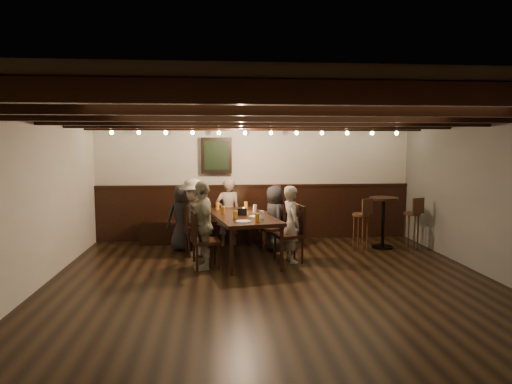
{
  "coord_description": "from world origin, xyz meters",
  "views": [
    {
      "loc": [
        -0.8,
        -5.91,
        1.97
      ],
      "look_at": [
        -0.18,
        1.3,
        1.21
      ],
      "focal_mm": 32.0,
      "sensor_mm": 36.0,
      "label": 1
    }
  ],
  "objects": [
    {
      "name": "chair_left_far",
      "position": [
        -1.0,
        1.26,
        0.28
      ],
      "size": [
        0.49,
        0.49,
        0.92
      ],
      "rotation": [
        0.0,
        0.0,
        -1.38
      ],
      "color": "black",
      "rests_on": "floor"
    },
    {
      "name": "plate_near",
      "position": [
        -0.39,
        1.12,
        0.77
      ],
      "size": [
        0.24,
        0.24,
        0.01
      ],
      "primitive_type": "cylinder",
      "color": "white",
      "rests_on": "dining_table"
    },
    {
      "name": "pint_b",
      "position": [
        -0.26,
        2.52,
        0.84
      ],
      "size": [
        0.07,
        0.07,
        0.14
      ],
      "primitive_type": "cylinder",
      "color": "#BF7219",
      "rests_on": "dining_table"
    },
    {
      "name": "person_bench_right",
      "position": [
        0.33,
        2.89,
        0.59
      ],
      "size": [
        0.65,
        0.55,
        1.19
      ],
      "primitive_type": "imported",
      "rotation": [
        0.0,
        0.0,
        3.34
      ],
      "color": "maroon",
      "rests_on": "floor"
    },
    {
      "name": "pint_e",
      "position": [
        -0.51,
        1.35,
        0.84
      ],
      "size": [
        0.07,
        0.07,
        0.14
      ],
      "primitive_type": "cylinder",
      "color": "#BF7219",
      "rests_on": "dining_table"
    },
    {
      "name": "person_right_near",
      "position": [
        0.27,
        2.42,
        0.6
      ],
      "size": [
        0.49,
        0.65,
        1.21
      ],
      "primitive_type": "imported",
      "rotation": [
        0.0,
        0.0,
        1.77
      ],
      "color": "#262629",
      "rests_on": "floor"
    },
    {
      "name": "person_left_far",
      "position": [
        -1.03,
        1.25,
        0.7
      ],
      "size": [
        0.5,
        0.88,
        1.41
      ],
      "primitive_type": "imported",
      "rotation": [
        0.0,
        0.0,
        -1.38
      ],
      "color": "gray",
      "rests_on": "floor"
    },
    {
      "name": "pint_c",
      "position": [
        -0.69,
        1.88,
        0.84
      ],
      "size": [
        0.07,
        0.07,
        0.14
      ],
      "primitive_type": "cylinder",
      "color": "#BF7219",
      "rests_on": "dining_table"
    },
    {
      "name": "person_right_far",
      "position": [
        0.44,
        1.54,
        0.64
      ],
      "size": [
        0.39,
        0.52,
        1.29
      ],
      "primitive_type": "imported",
      "rotation": [
        0.0,
        0.0,
        1.77
      ],
      "color": "gray",
      "rests_on": "floor"
    },
    {
      "name": "pint_g",
      "position": [
        -0.18,
        1.06,
        0.84
      ],
      "size": [
        0.07,
        0.07,
        0.14
      ],
      "primitive_type": "cylinder",
      "color": "#BF7219",
      "rests_on": "dining_table"
    },
    {
      "name": "dining_table",
      "position": [
        -0.38,
        1.84,
        0.7
      ],
      "size": [
        1.3,
        2.18,
        0.77
      ],
      "rotation": [
        0.0,
        0.0,
        0.19
      ],
      "color": "black",
      "rests_on": "floor"
    },
    {
      "name": "chair_right_near",
      "position": [
        0.24,
        2.42,
        0.26
      ],
      "size": [
        0.46,
        0.46,
        0.86
      ],
      "rotation": [
        0.0,
        0.0,
        1.77
      ],
      "color": "black",
      "rests_on": "floor"
    },
    {
      "name": "bar_stool_left",
      "position": [
        1.85,
        2.21,
        0.37
      ],
      "size": [
        0.36,
        0.36,
        0.99
      ],
      "rotation": [
        0.0,
        0.0,
        0.55
      ],
      "color": "#351B10",
      "rests_on": "floor"
    },
    {
      "name": "pint_a",
      "position": [
        -0.79,
        2.47,
        0.84
      ],
      "size": [
        0.07,
        0.07,
        0.14
      ],
      "primitive_type": "cylinder",
      "color": "#BF7219",
      "rests_on": "dining_table"
    },
    {
      "name": "pint_d",
      "position": [
        -0.13,
        2.09,
        0.84
      ],
      "size": [
        0.07,
        0.07,
        0.14
      ],
      "primitive_type": "cylinder",
      "color": "silver",
      "rests_on": "dining_table"
    },
    {
      "name": "high_top_table",
      "position": [
        2.35,
        2.42,
        0.64
      ],
      "size": [
        0.55,
        0.55,
        0.97
      ],
      "color": "black",
      "rests_on": "floor"
    },
    {
      "name": "room",
      "position": [
        -0.29,
        2.21,
        1.07
      ],
      "size": [
        7.0,
        7.0,
        7.0
      ],
      "color": "black",
      "rests_on": "ground"
    },
    {
      "name": "condiment_caddy",
      "position": [
        -0.37,
        1.79,
        0.83
      ],
      "size": [
        0.15,
        0.1,
        0.12
      ],
      "primitive_type": "cube",
      "color": "black",
      "rests_on": "dining_table"
    },
    {
      "name": "pint_f",
      "position": [
        -0.08,
        1.34,
        0.84
      ],
      "size": [
        0.07,
        0.07,
        0.14
      ],
      "primitive_type": "cylinder",
      "color": "silver",
      "rests_on": "dining_table"
    },
    {
      "name": "chair_right_far",
      "position": [
        0.41,
        1.53,
        0.29
      ],
      "size": [
        0.52,
        0.52,
        0.96
      ],
      "rotation": [
        0.0,
        0.0,
        1.77
      ],
      "color": "black",
      "rests_on": "floor"
    },
    {
      "name": "person_bench_centre",
      "position": [
        -0.58,
        2.87,
        0.66
      ],
      "size": [
        0.53,
        0.4,
        1.32
      ],
      "primitive_type": "imported",
      "rotation": [
        0.0,
        0.0,
        3.34
      ],
      "color": "gray",
      "rests_on": "floor"
    },
    {
      "name": "bar_stool_right",
      "position": [
        2.85,
        2.26,
        0.37
      ],
      "size": [
        0.34,
        0.35,
        0.99
      ],
      "rotation": [
        0.0,
        0.0,
        0.36
      ],
      "color": "#351B10",
      "rests_on": "floor"
    },
    {
      "name": "candle",
      "position": [
        -0.32,
        2.15,
        0.79
      ],
      "size": [
        0.05,
        0.05,
        0.05
      ],
      "primitive_type": "cylinder",
      "color": "beige",
      "rests_on": "dining_table"
    },
    {
      "name": "chair_left_near",
      "position": [
        -1.17,
        2.14,
        0.28
      ],
      "size": [
        0.49,
        0.49,
        0.91
      ],
      "rotation": [
        0.0,
        0.0,
        -1.38
      ],
      "color": "black",
      "rests_on": "floor"
    },
    {
      "name": "person_left_near",
      "position": [
        -1.2,
        2.13,
        0.69
      ],
      "size": [
        0.67,
        0.97,
        1.37
      ],
      "primitive_type": "imported",
      "rotation": [
        0.0,
        0.0,
        -1.38
      ],
      "color": "#A59F8B",
      "rests_on": "floor"
    },
    {
      "name": "plate_far",
      "position": [
        -0.15,
        1.58,
        0.77
      ],
      "size": [
        0.24,
        0.24,
        0.01
      ],
      "primitive_type": "cylinder",
      "color": "white",
      "rests_on": "dining_table"
    },
    {
      "name": "person_bench_left",
      "position": [
        -1.44,
        2.55,
        0.62
      ],
      "size": [
        0.67,
        0.5,
        1.23
      ],
      "primitive_type": "imported",
      "rotation": [
        0.0,
        0.0,
        3.34
      ],
      "color": "black",
      "rests_on": "floor"
    }
  ]
}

